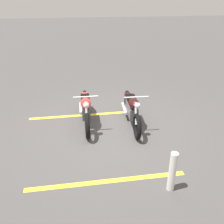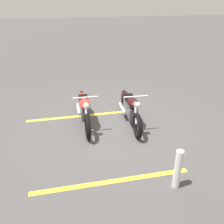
% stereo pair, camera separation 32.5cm
% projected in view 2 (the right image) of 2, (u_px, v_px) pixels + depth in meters
% --- Properties ---
extents(ground_plane, '(60.00, 60.00, 0.00)m').
position_uv_depth(ground_plane, '(109.00, 127.00, 6.79)').
color(ground_plane, '#474444').
extents(motorcycle_bright_foreground, '(2.23, 0.62, 1.04)m').
position_uv_depth(motorcycle_bright_foreground, '(84.00, 108.00, 6.81)').
color(motorcycle_bright_foreground, black).
rests_on(motorcycle_bright_foreground, ground).
extents(motorcycle_dark_foreground, '(2.23, 0.62, 1.04)m').
position_uv_depth(motorcycle_dark_foreground, '(130.00, 107.00, 6.86)').
color(motorcycle_dark_foreground, black).
rests_on(motorcycle_dark_foreground, ground).
extents(bollard_post, '(0.14, 0.14, 0.83)m').
position_uv_depth(bollard_post, '(178.00, 169.00, 4.57)').
color(bollard_post, white).
rests_on(bollard_post, ground).
extents(parking_stripe_near, '(0.16, 3.20, 0.01)m').
position_uv_depth(parking_stripe_near, '(81.00, 116.00, 7.39)').
color(parking_stripe_near, yellow).
rests_on(parking_stripe_near, ground).
extents(parking_stripe_mid, '(0.16, 3.20, 0.01)m').
position_uv_depth(parking_stripe_mid, '(112.00, 181.00, 4.87)').
color(parking_stripe_mid, yellow).
rests_on(parking_stripe_mid, ground).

